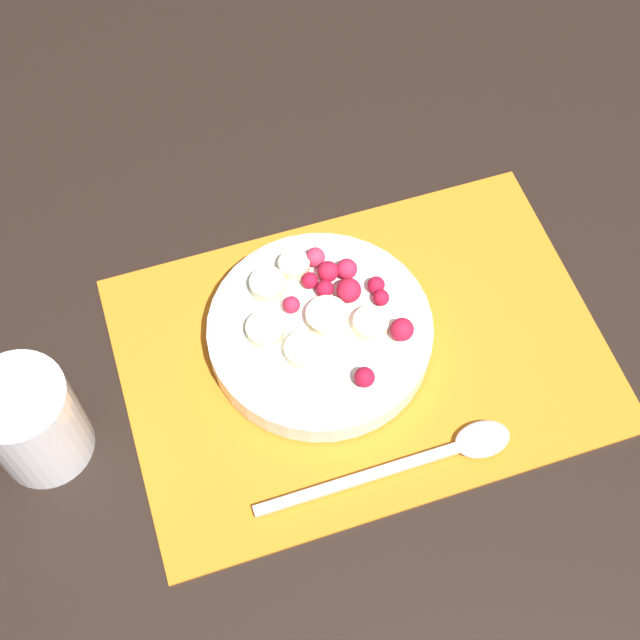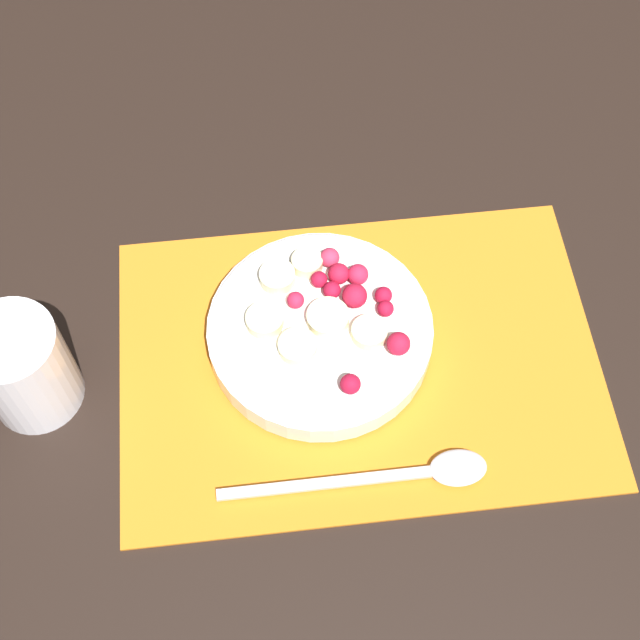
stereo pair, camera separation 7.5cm
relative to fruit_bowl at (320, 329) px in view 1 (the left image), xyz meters
The scene contains 5 objects.
ground_plane 0.04m from the fruit_bowl, 36.33° to the right, with size 3.00×3.00×0.00m, color black.
placemat 0.04m from the fruit_bowl, 36.33° to the right, with size 0.41×0.29×0.01m.
fruit_bowl is the anchor object (origin of this frame).
spoon 0.15m from the fruit_bowl, 66.11° to the right, with size 0.22×0.03×0.01m.
drinking_glass 0.25m from the fruit_bowl, behind, with size 0.08×0.08×0.10m.
Camera 1 is at (-0.15, -0.33, 0.69)m, focal length 50.00 mm.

